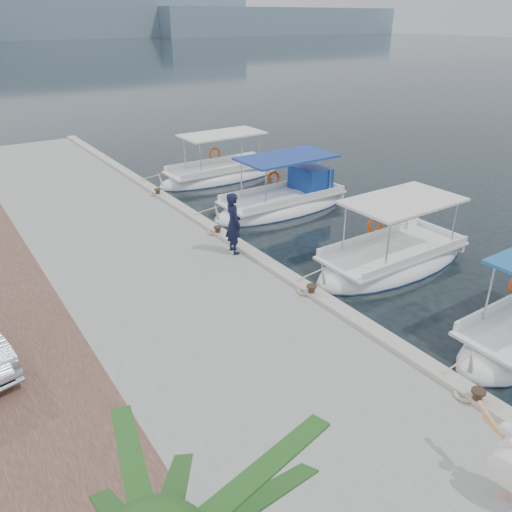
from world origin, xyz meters
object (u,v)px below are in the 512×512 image
(fishing_caique_d, at_px, (284,204))
(fisherman, at_px, (233,223))
(fishing_caique_e, at_px, (221,176))
(fishing_caique_c, at_px, (392,262))

(fishing_caique_d, distance_m, fisherman, 5.82)
(fishing_caique_d, distance_m, fishing_caique_e, 5.23)
(fishing_caique_c, distance_m, fishing_caique_e, 11.45)
(fishing_caique_c, xyz_separation_m, fisherman, (-4.24, 2.85, 1.36))
(fishing_caique_c, xyz_separation_m, fishing_caique_e, (0.28, 11.45, -0.00))
(fisherman, bearing_deg, fishing_caique_c, -116.17)
(fishing_caique_c, distance_m, fishing_caique_d, 6.23)
(fishing_caique_c, bearing_deg, fishing_caique_e, 88.58)
(fishing_caique_c, bearing_deg, fishing_caique_d, 86.95)
(fishing_caique_d, bearing_deg, fishing_caique_e, 90.51)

